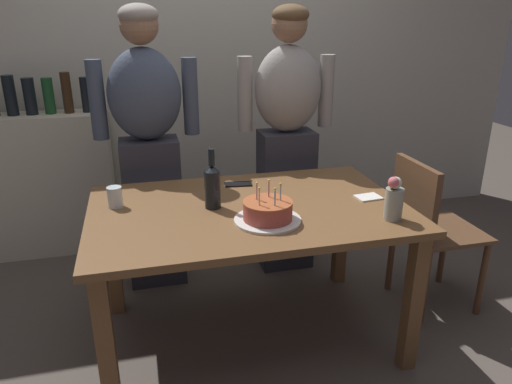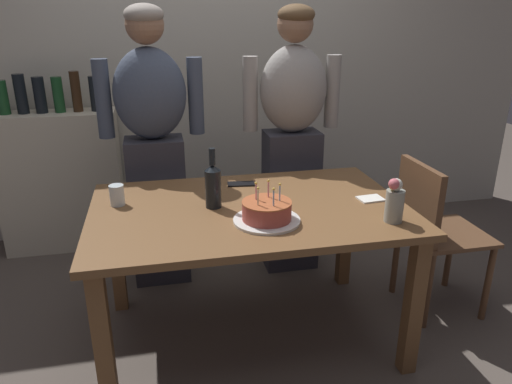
{
  "view_description": "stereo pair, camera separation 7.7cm",
  "coord_description": "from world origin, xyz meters",
  "px_view_note": "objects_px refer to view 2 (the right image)",
  "views": [
    {
      "loc": [
        -0.48,
        -2.05,
        1.6
      ],
      "look_at": [
        0.02,
        -0.08,
        0.84
      ],
      "focal_mm": 33.4,
      "sensor_mm": 36.0,
      "label": 1
    },
    {
      "loc": [
        -0.41,
        -2.07,
        1.6
      ],
      "look_at": [
        0.02,
        -0.08,
        0.84
      ],
      "focal_mm": 33.4,
      "sensor_mm": 36.0,
      "label": 2
    }
  ],
  "objects_px": {
    "water_glass_near": "(117,195)",
    "cell_phone": "(241,184)",
    "birthday_cake": "(267,212)",
    "dining_chair": "(432,226)",
    "wine_bottle": "(213,185)",
    "person_woman_cardigan": "(292,139)",
    "napkin_stack": "(371,199)",
    "person_man_bearded": "(154,146)",
    "flower_vase": "(394,199)"
  },
  "relations": [
    {
      "from": "water_glass_near",
      "to": "flower_vase",
      "type": "xyz_separation_m",
      "value": [
        1.2,
        -0.46,
        0.06
      ]
    },
    {
      "from": "person_man_bearded",
      "to": "dining_chair",
      "type": "xyz_separation_m",
      "value": [
        1.46,
        -0.66,
        -0.36
      ]
    },
    {
      "from": "cell_phone",
      "to": "dining_chair",
      "type": "xyz_separation_m",
      "value": [
        1.01,
        -0.26,
        -0.23
      ]
    },
    {
      "from": "water_glass_near",
      "to": "person_woman_cardigan",
      "type": "distance_m",
      "value": 1.18
    },
    {
      "from": "wine_bottle",
      "to": "water_glass_near",
      "type": "bearing_deg",
      "value": 164.88
    },
    {
      "from": "napkin_stack",
      "to": "flower_vase",
      "type": "bearing_deg",
      "value": -94.46
    },
    {
      "from": "napkin_stack",
      "to": "person_woman_cardigan",
      "type": "relative_size",
      "value": 0.07
    },
    {
      "from": "birthday_cake",
      "to": "wine_bottle",
      "type": "relative_size",
      "value": 1.04
    },
    {
      "from": "wine_bottle",
      "to": "person_man_bearded",
      "type": "bearing_deg",
      "value": 110.97
    },
    {
      "from": "cell_phone",
      "to": "person_woman_cardigan",
      "type": "height_order",
      "value": "person_woman_cardigan"
    },
    {
      "from": "birthday_cake",
      "to": "person_woman_cardigan",
      "type": "distance_m",
      "value": 0.98
    },
    {
      "from": "dining_chair",
      "to": "water_glass_near",
      "type": "bearing_deg",
      "value": 86.64
    },
    {
      "from": "wine_bottle",
      "to": "cell_phone",
      "type": "distance_m",
      "value": 0.36
    },
    {
      "from": "wine_bottle",
      "to": "flower_vase",
      "type": "xyz_separation_m",
      "value": [
        0.75,
        -0.34,
        -0.0
      ]
    },
    {
      "from": "wine_bottle",
      "to": "person_woman_cardigan",
      "type": "xyz_separation_m",
      "value": [
        0.58,
        0.69,
        0.02
      ]
    },
    {
      "from": "water_glass_near",
      "to": "cell_phone",
      "type": "height_order",
      "value": "water_glass_near"
    },
    {
      "from": "wine_bottle",
      "to": "cell_phone",
      "type": "relative_size",
      "value": 2.01
    },
    {
      "from": "napkin_stack",
      "to": "person_man_bearded",
      "type": "relative_size",
      "value": 0.07
    },
    {
      "from": "person_woman_cardigan",
      "to": "napkin_stack",
      "type": "bearing_deg",
      "value": 104.29
    },
    {
      "from": "person_man_bearded",
      "to": "birthday_cake",
      "type": "bearing_deg",
      "value": 117.53
    },
    {
      "from": "birthday_cake",
      "to": "cell_phone",
      "type": "bearing_deg",
      "value": 92.77
    },
    {
      "from": "birthday_cake",
      "to": "wine_bottle",
      "type": "height_order",
      "value": "wine_bottle"
    },
    {
      "from": "napkin_stack",
      "to": "person_woman_cardigan",
      "type": "xyz_separation_m",
      "value": [
        -0.19,
        0.75,
        0.13
      ]
    },
    {
      "from": "birthday_cake",
      "to": "dining_chair",
      "type": "xyz_separation_m",
      "value": [
        0.99,
        0.24,
        -0.27
      ]
    },
    {
      "from": "birthday_cake",
      "to": "person_man_bearded",
      "type": "xyz_separation_m",
      "value": [
        -0.47,
        0.9,
        0.09
      ]
    },
    {
      "from": "napkin_stack",
      "to": "birthday_cake",
      "type": "bearing_deg",
      "value": -164.9
    },
    {
      "from": "water_glass_near",
      "to": "wine_bottle",
      "type": "xyz_separation_m",
      "value": [
        0.45,
        -0.12,
        0.06
      ]
    },
    {
      "from": "napkin_stack",
      "to": "dining_chair",
      "type": "bearing_deg",
      "value": 12.15
    },
    {
      "from": "birthday_cake",
      "to": "napkin_stack",
      "type": "distance_m",
      "value": 0.59
    },
    {
      "from": "cell_phone",
      "to": "napkin_stack",
      "type": "distance_m",
      "value": 0.69
    },
    {
      "from": "birthday_cake",
      "to": "napkin_stack",
      "type": "relative_size",
      "value": 2.45
    },
    {
      "from": "person_man_bearded",
      "to": "dining_chair",
      "type": "height_order",
      "value": "person_man_bearded"
    },
    {
      "from": "water_glass_near",
      "to": "flower_vase",
      "type": "distance_m",
      "value": 1.29
    },
    {
      "from": "cell_phone",
      "to": "wine_bottle",
      "type": "bearing_deg",
      "value": -116.56
    },
    {
      "from": "dining_chair",
      "to": "person_woman_cardigan",
      "type": "bearing_deg",
      "value": 42.92
    },
    {
      "from": "cell_phone",
      "to": "flower_vase",
      "type": "relative_size",
      "value": 0.7
    },
    {
      "from": "flower_vase",
      "to": "water_glass_near",
      "type": "bearing_deg",
      "value": 159.21
    },
    {
      "from": "water_glass_near",
      "to": "cell_phone",
      "type": "xyz_separation_m",
      "value": [
        0.63,
        0.16,
        -0.05
      ]
    },
    {
      "from": "cell_phone",
      "to": "dining_chair",
      "type": "bearing_deg",
      "value": -8.07
    },
    {
      "from": "birthday_cake",
      "to": "dining_chair",
      "type": "bearing_deg",
      "value": 13.85
    },
    {
      "from": "water_glass_near",
      "to": "napkin_stack",
      "type": "distance_m",
      "value": 1.24
    },
    {
      "from": "flower_vase",
      "to": "person_man_bearded",
      "type": "relative_size",
      "value": 0.12
    },
    {
      "from": "water_glass_near",
      "to": "wine_bottle",
      "type": "distance_m",
      "value": 0.47
    },
    {
      "from": "cell_phone",
      "to": "person_woman_cardigan",
      "type": "bearing_deg",
      "value": 51.46
    },
    {
      "from": "water_glass_near",
      "to": "cell_phone",
      "type": "bearing_deg",
      "value": 14.47
    },
    {
      "from": "person_man_bearded",
      "to": "wine_bottle",
      "type": "bearing_deg",
      "value": 110.97
    },
    {
      "from": "flower_vase",
      "to": "person_man_bearded",
      "type": "bearing_deg",
      "value": 134.87
    },
    {
      "from": "person_man_bearded",
      "to": "water_glass_near",
      "type": "bearing_deg",
      "value": 71.69
    },
    {
      "from": "wine_bottle",
      "to": "dining_chair",
      "type": "distance_m",
      "value": 1.24
    },
    {
      "from": "flower_vase",
      "to": "cell_phone",
      "type": "bearing_deg",
      "value": 132.54
    }
  ]
}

